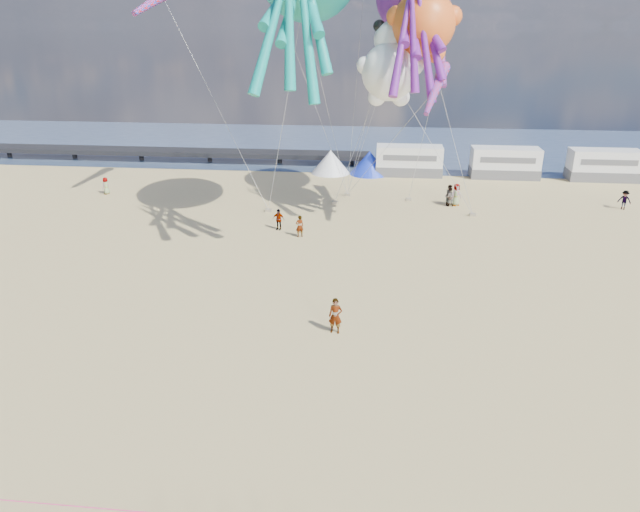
% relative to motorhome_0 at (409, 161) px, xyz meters
% --- Properties ---
extents(ground, '(120.00, 120.00, 0.00)m').
position_rel_motorhome_0_xyz_m(ground, '(-6.00, -40.00, -1.50)').
color(ground, '#D1B978').
rests_on(ground, ground).
extents(water, '(120.00, 120.00, 0.00)m').
position_rel_motorhome_0_xyz_m(water, '(-6.00, 15.00, -1.48)').
color(water, '#354866').
rests_on(water, ground).
extents(pier, '(60.00, 3.00, 0.50)m').
position_rel_motorhome_0_xyz_m(pier, '(-34.00, 4.00, -0.50)').
color(pier, black).
rests_on(pier, ground).
extents(motorhome_0, '(6.60, 2.50, 3.00)m').
position_rel_motorhome_0_xyz_m(motorhome_0, '(0.00, 0.00, 0.00)').
color(motorhome_0, silver).
rests_on(motorhome_0, ground).
extents(motorhome_1, '(6.60, 2.50, 3.00)m').
position_rel_motorhome_0_xyz_m(motorhome_1, '(9.50, 0.00, 0.00)').
color(motorhome_1, silver).
rests_on(motorhome_1, ground).
extents(motorhome_2, '(6.60, 2.50, 3.00)m').
position_rel_motorhome_0_xyz_m(motorhome_2, '(19.00, 0.00, 0.00)').
color(motorhome_2, silver).
rests_on(motorhome_2, ground).
extents(tent_white, '(4.00, 4.00, 2.40)m').
position_rel_motorhome_0_xyz_m(tent_white, '(-8.00, 0.00, -0.30)').
color(tent_white, white).
rests_on(tent_white, ground).
extents(tent_blue, '(4.00, 4.00, 2.40)m').
position_rel_motorhome_0_xyz_m(tent_blue, '(-4.00, 0.00, -0.30)').
color(tent_blue, '#1933CC').
rests_on(tent_blue, ground).
extents(standing_person, '(0.69, 0.48, 1.84)m').
position_rel_motorhome_0_xyz_m(standing_person, '(-4.83, -33.05, -0.58)').
color(standing_person, tan).
rests_on(standing_person, ground).
extents(beachgoer_0, '(0.82, 0.75, 1.88)m').
position_rel_motorhome_0_xyz_m(beachgoer_0, '(3.60, -10.32, -0.56)').
color(beachgoer_0, '#7F6659').
rests_on(beachgoer_0, ground).
extents(beachgoer_1, '(0.82, 0.58, 1.59)m').
position_rel_motorhome_0_xyz_m(beachgoer_1, '(3.03, -10.58, -0.71)').
color(beachgoer_1, '#7F6659').
rests_on(beachgoer_1, ground).
extents(beachgoer_2, '(0.98, 0.90, 1.61)m').
position_rel_motorhome_0_xyz_m(beachgoer_2, '(17.36, -10.00, -0.70)').
color(beachgoer_2, '#7F6659').
rests_on(beachgoer_2, ground).
extents(beachgoer_3, '(1.13, 0.78, 1.59)m').
position_rel_motorhome_0_xyz_m(beachgoer_3, '(-10.30, -18.04, -0.70)').
color(beachgoer_3, '#7F6659').
rests_on(beachgoer_3, ground).
extents(beachgoer_5, '(1.55, 1.12, 1.62)m').
position_rel_motorhome_0_xyz_m(beachgoer_5, '(-8.51, -19.46, -0.69)').
color(beachgoer_5, '#7F6659').
rests_on(beachgoer_5, ground).
extents(beachgoer_6, '(0.52, 0.65, 1.54)m').
position_rel_motorhome_0_xyz_m(beachgoer_6, '(-27.53, -10.03, -0.73)').
color(beachgoer_6, '#7F6659').
rests_on(beachgoer_6, ground).
extents(beachgoer_7, '(0.77, 0.97, 1.75)m').
position_rel_motorhome_0_xyz_m(beachgoer_7, '(3.08, -10.23, -0.62)').
color(beachgoer_7, '#7F6659').
rests_on(beachgoer_7, ground).
extents(sandbag_a, '(0.50, 0.35, 0.22)m').
position_rel_motorhome_0_xyz_m(sandbag_a, '(-11.90, -13.77, -1.39)').
color(sandbag_a, gray).
rests_on(sandbag_a, ground).
extents(sandbag_b, '(0.50, 0.35, 0.22)m').
position_rel_motorhome_0_xyz_m(sandbag_b, '(-6.66, -10.90, -1.39)').
color(sandbag_b, gray).
rests_on(sandbag_b, ground).
extents(sandbag_c, '(0.50, 0.35, 0.22)m').
position_rel_motorhome_0_xyz_m(sandbag_c, '(4.64, -13.16, -1.39)').
color(sandbag_c, gray).
rests_on(sandbag_c, ground).
extents(sandbag_d, '(0.50, 0.35, 0.22)m').
position_rel_motorhome_0_xyz_m(sandbag_d, '(-0.32, -9.32, -1.39)').
color(sandbag_d, gray).
rests_on(sandbag_d, ground).
extents(sandbag_e, '(0.50, 0.35, 0.22)m').
position_rel_motorhome_0_xyz_m(sandbag_e, '(-5.74, -8.34, -1.39)').
color(sandbag_e, gray).
rests_on(sandbag_e, ground).
extents(kite_panda, '(6.05, 5.86, 6.92)m').
position_rel_motorhome_0_xyz_m(kite_panda, '(-2.50, -15.09, 9.65)').
color(kite_panda, white).
extents(kite_teddy_orange, '(5.87, 5.60, 7.47)m').
position_rel_motorhome_0_xyz_m(kite_teddy_orange, '(-0.34, -15.27, 12.83)').
color(kite_teddy_orange, orange).
extents(windsock_mid, '(1.19, 6.14, 6.11)m').
position_rel_motorhome_0_xyz_m(windsock_mid, '(1.09, -14.43, 10.21)').
color(windsock_mid, red).
extents(windsock_right, '(2.41, 5.54, 5.51)m').
position_rel_motorhome_0_xyz_m(windsock_right, '(0.56, -17.77, 8.73)').
color(windsock_right, red).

